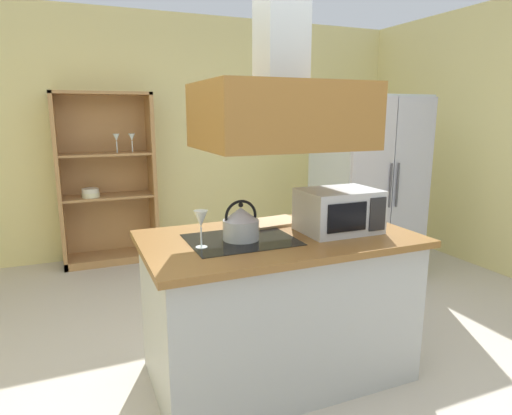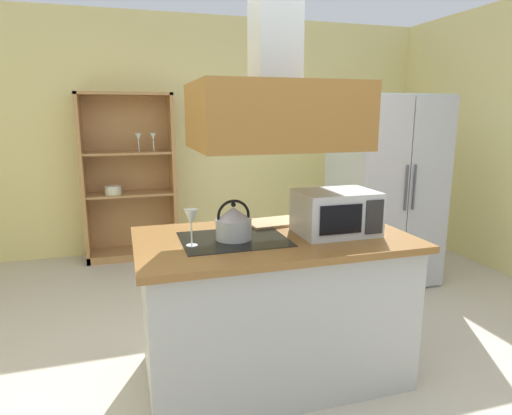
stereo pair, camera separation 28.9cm
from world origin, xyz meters
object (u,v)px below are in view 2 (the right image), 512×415
at_px(kettle, 234,223).
at_px(cutting_board, 273,222).
at_px(microwave, 336,212).
at_px(wine_glass_on_counter, 191,219).
at_px(refrigerator, 384,190).
at_px(dish_cabinet, 130,186).

relative_size(kettle, cutting_board, 0.68).
bearing_deg(kettle, microwave, -5.11).
bearing_deg(wine_glass_on_counter, refrigerator, 32.29).
height_order(microwave, wine_glass_on_counter, microwave).
relative_size(kettle, wine_glass_on_counter, 1.12).
bearing_deg(wine_glass_on_counter, dish_cabinet, 95.73).
xyz_separation_m(kettle, wine_glass_on_counter, (-0.25, -0.06, 0.05)).
bearing_deg(wine_glass_on_counter, microwave, 0.19).
distance_m(dish_cabinet, wine_glass_on_counter, 2.77).
height_order(dish_cabinet, cutting_board, dish_cabinet).
bearing_deg(dish_cabinet, kettle, -78.93).
xyz_separation_m(cutting_board, wine_glass_on_counter, (-0.59, -0.34, 0.14)).
relative_size(refrigerator, cutting_board, 5.22).
xyz_separation_m(kettle, cutting_board, (0.34, 0.28, -0.09)).
distance_m(cutting_board, microwave, 0.45).
relative_size(dish_cabinet, kettle, 7.90).
bearing_deg(kettle, refrigerator, 34.52).
distance_m(dish_cabinet, microwave, 2.98).
height_order(refrigerator, microwave, refrigerator).
distance_m(refrigerator, kettle, 2.18).
bearing_deg(refrigerator, dish_cabinet, 147.93).
height_order(refrigerator, kettle, refrigerator).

